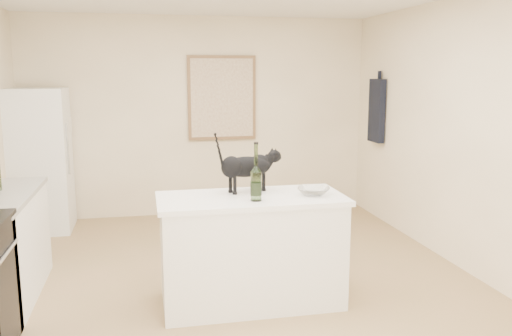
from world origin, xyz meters
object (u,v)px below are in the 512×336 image
object	(u,v)px
wine_bottle	(256,175)
fridge	(39,161)
black_cat	(246,169)
glass_bowl	(314,191)

from	to	relation	value
wine_bottle	fridge	bearing A→B (deg)	127.30
fridge	black_cat	bearing A→B (deg)	-49.37
glass_bowl	wine_bottle	bearing A→B (deg)	-170.01
fridge	wine_bottle	xyz separation A→B (m)	(2.06, -2.70, 0.25)
black_cat	glass_bowl	world-z (taller)	black_cat
fridge	black_cat	distance (m)	3.15
black_cat	glass_bowl	bearing A→B (deg)	-41.67
black_cat	wine_bottle	size ratio (longest dim) A/B	1.34
fridge	wine_bottle	bearing A→B (deg)	-52.70
fridge	glass_bowl	xyz separation A→B (m)	(2.55, -2.61, 0.08)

